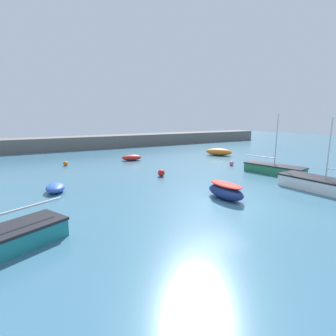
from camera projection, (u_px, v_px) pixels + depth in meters
The scene contains 11 objects.
ground_plane at pixel (225, 204), 15.23m from camera, with size 120.00×120.00×0.20m, color #38667F.
harbor_breakwater at pixel (94, 142), 41.10m from camera, with size 64.69×3.83×1.87m, color #66605B.
dinghy_near_pier at pixel (132, 158), 29.56m from camera, with size 2.39×1.54×0.64m.
rowboat_with_red_cover at pixel (226, 191), 15.78m from camera, with size 1.26×2.75×1.00m.
sailboat_twin_hulled at pixel (274, 169), 22.72m from camera, with size 2.61×5.46×5.12m.
sailboat_short_mast at pixel (325, 185), 17.31m from camera, with size 2.35×5.93×4.85m.
fishing_dinghy_green at pixel (55, 188), 17.23m from camera, with size 1.55×2.08×0.57m.
open_tender_yellow at pixel (219, 152), 33.33m from camera, with size 3.04×3.47×0.89m.
mooring_buoy_pink at pixel (232, 163), 26.56m from camera, with size 0.45×0.45×0.45m, color #EA668C.
mooring_buoy_red at pixel (161, 173), 21.71m from camera, with size 0.58×0.58×0.58m, color red.
mooring_buoy_orange at pixel (65, 163), 26.37m from camera, with size 0.47×0.47×0.47m, color orange.
Camera 1 is at (-10.02, -11.03, 4.92)m, focal length 28.00 mm.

